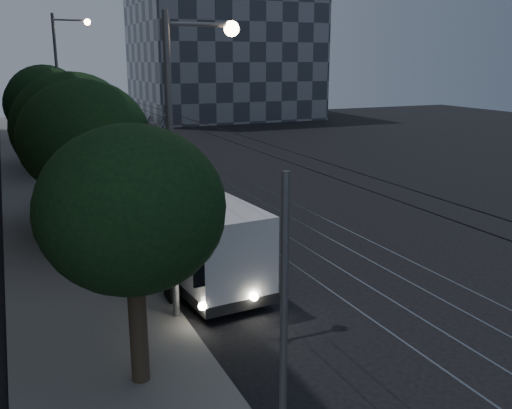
{
  "coord_description": "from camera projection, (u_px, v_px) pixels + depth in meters",
  "views": [
    {
      "loc": [
        -9.44,
        -18.19,
        7.79
      ],
      "look_at": [
        -0.52,
        2.06,
        2.09
      ],
      "focal_mm": 40.0,
      "sensor_mm": 36.0,
      "label": 1
    }
  ],
  "objects": [
    {
      "name": "ground",
      "position": [
        290.0,
        268.0,
        21.75
      ],
      "size": [
        120.0,
        120.0,
        0.0
      ],
      "primitive_type": "plane",
      "color": "black",
      "rests_on": "ground"
    },
    {
      "name": "sidewalk",
      "position": [
        44.0,
        182.0,
        36.53
      ],
      "size": [
        5.0,
        90.0,
        0.15
      ],
      "primitive_type": "cube",
      "color": "gray",
      "rests_on": "ground"
    },
    {
      "name": "tram_rails",
      "position": [
        193.0,
        171.0,
        40.45
      ],
      "size": [
        4.52,
        90.0,
        0.02
      ],
      "color": "gray",
      "rests_on": "ground"
    },
    {
      "name": "overhead_wires",
      "position": [
        81.0,
        127.0,
        36.67
      ],
      "size": [
        2.23,
        90.0,
        6.0
      ],
      "color": "black",
      "rests_on": "ground"
    },
    {
      "name": "building_distant_right",
      "position": [
        223.0,
        25.0,
        74.53
      ],
      "size": [
        22.0,
        18.0,
        24.0
      ],
      "primitive_type": "cube",
      "color": "#363C45",
      "rests_on": "ground"
    },
    {
      "name": "trolleybus",
      "position": [
        173.0,
        220.0,
        22.16
      ],
      "size": [
        3.5,
        12.16,
        5.63
      ],
      "rotation": [
        0.0,
        0.0,
        0.08
      ],
      "color": "silver",
      "rests_on": "ground"
    },
    {
      "name": "pickup_silver",
      "position": [
        155.0,
        199.0,
        29.43
      ],
      "size": [
        3.56,
        5.65,
        1.45
      ],
      "primitive_type": "imported",
      "rotation": [
        0.0,
        0.0,
        0.23
      ],
      "color": "#A8ABB0",
      "rests_on": "ground"
    },
    {
      "name": "car_white_a",
      "position": [
        110.0,
        185.0,
        33.23
      ],
      "size": [
        2.06,
        3.91,
        1.27
      ],
      "primitive_type": "imported",
      "rotation": [
        0.0,
        0.0,
        0.16
      ],
      "color": "silver",
      "rests_on": "ground"
    },
    {
      "name": "car_white_b",
      "position": [
        110.0,
        159.0,
        41.44
      ],
      "size": [
        2.77,
        5.03,
        1.38
      ],
      "primitive_type": "imported",
      "rotation": [
        0.0,
        0.0,
        0.18
      ],
      "color": "silver",
      "rests_on": "ground"
    },
    {
      "name": "car_white_c",
      "position": [
        93.0,
        157.0,
        41.82
      ],
      "size": [
        1.62,
        4.46,
        1.46
      ],
      "primitive_type": "imported",
      "rotation": [
        0.0,
        0.0,
        0.02
      ],
      "color": "silver",
      "rests_on": "ground"
    },
    {
      "name": "car_white_d",
      "position": [
        75.0,
        143.0,
        49.09
      ],
      "size": [
        2.12,
        4.19,
        1.37
      ],
      "primitive_type": "imported",
      "rotation": [
        0.0,
        0.0,
        0.13
      ],
      "color": "silver",
      "rests_on": "ground"
    },
    {
      "name": "tree_0",
      "position": [
        132.0,
        210.0,
        12.92
      ],
      "size": [
        4.32,
        4.32,
        6.41
      ],
      "color": "#2E231A",
      "rests_on": "ground"
    },
    {
      "name": "tree_1",
      "position": [
        84.0,
        138.0,
        23.39
      ],
      "size": [
        5.37,
        5.37,
        7.02
      ],
      "color": "#2E231A",
      "rests_on": "ground"
    },
    {
      "name": "tree_2",
      "position": [
        73.0,
        128.0,
        26.78
      ],
      "size": [
        5.73,
        5.73,
        7.21
      ],
      "color": "#2E231A",
      "rests_on": "ground"
    },
    {
      "name": "tree_3",
      "position": [
        47.0,
        104.0,
        37.4
      ],
      "size": [
        5.37,
        5.37,
        7.27
      ],
      "color": "#2E231A",
      "rests_on": "ground"
    },
    {
      "name": "tree_4",
      "position": [
        45.0,
        99.0,
        42.21
      ],
      "size": [
        5.53,
        5.53,
        7.35
      ],
      "color": "#2E231A",
      "rests_on": "ground"
    },
    {
      "name": "tree_5",
      "position": [
        37.0,
        103.0,
        52.72
      ],
      "size": [
        3.86,
        3.86,
        5.53
      ],
      "color": "#2E231A",
      "rests_on": "ground"
    },
    {
      "name": "streetlamp_near",
      "position": [
        184.0,
        141.0,
        16.27
      ],
      "size": [
        2.22,
        0.44,
        9.05
      ],
      "color": "#5D5D60",
      "rests_on": "ground"
    },
    {
      "name": "streetlamp_far",
      "position": [
        64.0,
        79.0,
        39.26
      ],
      "size": [
        2.57,
        0.44,
        10.72
      ],
      "color": "#5D5D60",
      "rests_on": "ground"
    }
  ]
}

